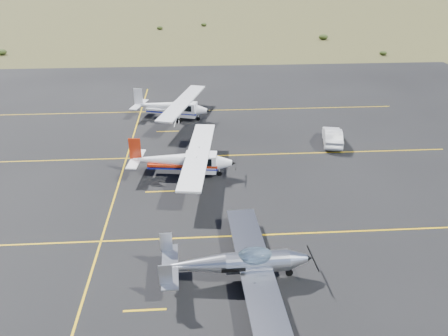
# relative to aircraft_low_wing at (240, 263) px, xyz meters

# --- Properties ---
(ground) EXTENTS (1600.00, 1600.00, 0.00)m
(ground) POSITION_rel_aircraft_low_wing_xyz_m (-1.56, 1.71, -1.06)
(ground) COLOR #383D1C
(ground) RESTS_ON ground
(apron) EXTENTS (72.00, 72.00, 0.02)m
(apron) POSITION_rel_aircraft_low_wing_xyz_m (-1.56, 8.71, -1.06)
(apron) COLOR black
(apron) RESTS_ON ground
(aircraft_low_wing) EXTENTS (7.31, 10.21, 2.22)m
(aircraft_low_wing) POSITION_rel_aircraft_low_wing_xyz_m (0.00, 0.00, 0.00)
(aircraft_low_wing) COLOR silver
(aircraft_low_wing) RESTS_ON apron
(aircraft_cessna) EXTENTS (6.79, 11.25, 2.84)m
(aircraft_cessna) POSITION_rel_aircraft_low_wing_xyz_m (-2.98, 11.55, 0.20)
(aircraft_cessna) COLOR white
(aircraft_cessna) RESTS_ON apron
(aircraft_plain) EXTENTS (7.42, 11.01, 2.80)m
(aircraft_plain) POSITION_rel_aircraft_low_wing_xyz_m (-4.23, 23.52, 0.18)
(aircraft_plain) COLOR silver
(aircraft_plain) RESTS_ON apron
(sedan) EXTENTS (2.24, 4.32, 1.36)m
(sedan) POSITION_rel_aircraft_low_wing_xyz_m (9.54, 16.46, -0.37)
(sedan) COLOR silver
(sedan) RESTS_ON apron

